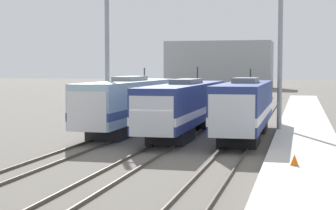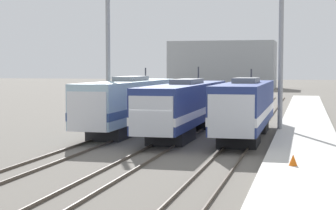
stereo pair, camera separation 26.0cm
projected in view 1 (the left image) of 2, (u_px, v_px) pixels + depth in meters
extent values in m
plane|color=#666059|center=(156.00, 151.00, 32.91)|extent=(400.00, 400.00, 0.00)
cube|color=#4C4238|center=(74.00, 147.00, 34.10)|extent=(0.07, 120.00, 0.15)
cube|color=#4C4238|center=(96.00, 147.00, 33.77)|extent=(0.07, 120.00, 0.15)
cube|color=#4C4238|center=(145.00, 149.00, 33.07)|extent=(0.07, 120.00, 0.15)
cube|color=#4C4238|center=(168.00, 150.00, 32.74)|extent=(0.07, 120.00, 0.15)
cube|color=#4C4238|center=(220.00, 152.00, 32.03)|extent=(0.07, 120.00, 0.15)
cube|color=#4C4238|center=(245.00, 153.00, 31.70)|extent=(0.07, 120.00, 0.15)
cube|color=#232326|center=(111.00, 132.00, 38.61)|extent=(2.36, 3.94, 0.95)
cube|color=#232326|center=(146.00, 120.00, 47.31)|extent=(2.36, 3.94, 0.95)
cube|color=#9EBCCC|center=(130.00, 100.00, 42.83)|extent=(2.78, 17.91, 2.91)
cube|color=navy|center=(131.00, 108.00, 42.87)|extent=(2.82, 17.95, 0.52)
cube|color=silver|center=(93.00, 110.00, 35.23)|extent=(2.56, 2.41, 2.47)
cube|color=black|center=(87.00, 103.00, 34.10)|extent=(2.17, 0.08, 0.69)
cube|color=gray|center=(130.00, 79.00, 42.72)|extent=(1.53, 4.48, 0.35)
cylinder|color=#38383D|center=(144.00, 74.00, 46.53)|extent=(0.12, 0.12, 1.00)
cube|color=black|center=(171.00, 135.00, 36.62)|extent=(2.40, 4.38, 0.95)
cube|color=black|center=(199.00, 121.00, 46.27)|extent=(2.40, 4.38, 0.95)
cube|color=navy|center=(187.00, 102.00, 41.32)|extent=(2.82, 19.90, 2.74)
cube|color=silver|center=(187.00, 110.00, 41.36)|extent=(2.86, 19.94, 0.49)
cube|color=silver|center=(155.00, 115.00, 32.52)|extent=(2.60, 1.94, 2.33)
cube|color=black|center=(151.00, 107.00, 31.62)|extent=(2.21, 0.08, 0.65)
cube|color=slate|center=(187.00, 81.00, 41.22)|extent=(1.55, 4.98, 0.35)
cylinder|color=#38383D|center=(197.00, 74.00, 45.44)|extent=(0.12, 0.12, 1.26)
cube|color=black|center=(239.00, 138.00, 35.11)|extent=(2.40, 3.54, 0.95)
cube|color=black|center=(250.00, 125.00, 42.92)|extent=(2.40, 3.54, 0.95)
cube|color=navy|center=(246.00, 103.00, 38.89)|extent=(2.83, 16.10, 2.87)
cube|color=silver|center=(246.00, 112.00, 38.92)|extent=(2.87, 16.14, 0.52)
cube|color=silver|center=(234.00, 115.00, 32.06)|extent=(2.60, 2.20, 2.44)
cube|color=black|center=(232.00, 107.00, 31.03)|extent=(2.21, 0.08, 0.68)
cube|color=slate|center=(246.00, 80.00, 38.78)|extent=(1.56, 4.02, 0.35)
cylinder|color=#38383D|center=(250.00, 75.00, 42.20)|extent=(0.12, 0.12, 0.96)
cylinder|color=gray|center=(107.00, 51.00, 43.52)|extent=(0.35, 0.35, 12.39)
cylinder|color=gray|center=(280.00, 49.00, 40.47)|extent=(0.35, 0.35, 12.39)
cube|color=beige|center=(306.00, 152.00, 30.92)|extent=(4.00, 120.00, 0.42)
cone|color=orange|center=(294.00, 160.00, 25.54)|extent=(0.39, 0.39, 0.52)
cube|color=#9EA3A8|center=(220.00, 65.00, 133.11)|extent=(24.42, 12.89, 10.98)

